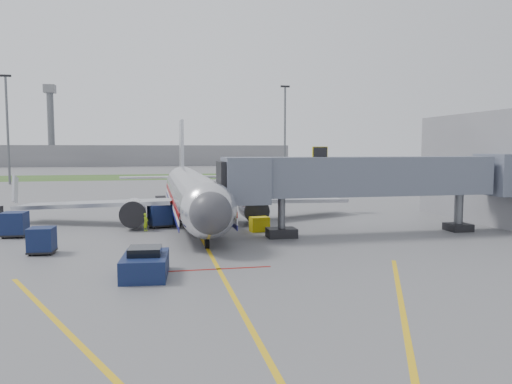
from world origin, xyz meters
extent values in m
plane|color=#565659|center=(0.00, 0.00, 0.00)|extent=(400.00, 400.00, 0.00)
cube|color=#2D4C1E|center=(0.00, 90.00, 0.01)|extent=(300.00, 25.00, 0.01)
cube|color=gold|center=(0.00, -2.00, 0.00)|extent=(0.25, 50.00, 0.01)
cube|color=maroon|center=(0.00, -4.00, 0.00)|extent=(6.00, 0.25, 0.01)
cube|color=gold|center=(-6.00, -14.00, 0.00)|extent=(9.52, 20.04, 0.01)
cube|color=gold|center=(6.00, -14.00, 0.00)|extent=(9.52, 20.04, 0.01)
cylinder|color=silver|center=(0.00, 15.00, 2.70)|extent=(3.80, 28.00, 3.80)
sphere|color=silver|center=(0.00, 1.00, 2.70)|extent=(3.80, 3.80, 3.80)
sphere|color=#38383D|center=(0.00, -0.30, 2.70)|extent=(2.74, 2.74, 2.74)
cube|color=black|center=(0.00, 0.60, 3.25)|extent=(2.20, 1.20, 0.55)
cone|color=silver|center=(0.00, 31.50, 2.70)|extent=(3.80, 5.00, 3.80)
cube|color=#B7BAC1|center=(0.00, 31.00, 6.70)|extent=(0.35, 4.20, 7.00)
cube|color=#B7BAC1|center=(-8.50, 15.00, 1.80)|extent=(15.10, 8.59, 1.13)
cube|color=#B7BAC1|center=(8.50, 15.00, 1.80)|extent=(15.10, 8.59, 1.13)
cylinder|color=silver|center=(-5.20, 12.00, 1.35)|extent=(2.10, 3.60, 2.10)
cylinder|color=silver|center=(5.20, 12.00, 1.35)|extent=(2.10, 3.60, 2.10)
cube|color=maroon|center=(1.92, 15.00, 2.35)|extent=(0.05, 28.00, 0.45)
cube|color=navy|center=(1.92, 15.00, 1.45)|extent=(0.05, 28.00, 0.35)
cylinder|color=black|center=(0.00, 2.00, 0.30)|extent=(0.28, 0.70, 0.70)
cylinder|color=black|center=(-2.60, 15.50, 0.45)|extent=(0.50, 1.00, 1.00)
cylinder|color=black|center=(2.60, 15.50, 0.45)|extent=(0.50, 1.00, 1.00)
cube|color=slate|center=(13.00, 5.00, 4.60)|extent=(20.00, 3.00, 3.00)
cube|color=slate|center=(3.20, 5.00, 4.40)|extent=(3.20, 3.60, 3.40)
cube|color=black|center=(2.00, 5.00, 4.40)|extent=(1.60, 3.00, 2.80)
cube|color=#CEB90C|center=(9.00, 5.00, 6.40)|extent=(1.20, 0.15, 1.00)
cylinder|color=#595B60|center=(6.00, 5.00, 1.55)|extent=(0.56, 0.56, 3.10)
cube|color=black|center=(6.00, 5.00, 0.35)|extent=(2.20, 1.60, 0.70)
cylinder|color=#595B60|center=(21.00, 5.00, 1.55)|extent=(0.70, 0.70, 3.10)
cube|color=black|center=(21.00, 5.00, 0.30)|extent=(1.80, 1.80, 0.60)
cube|color=slate|center=(25.00, 5.00, 4.60)|extent=(3.00, 4.00, 3.40)
cylinder|color=#595B60|center=(-30.00, 70.00, 10.00)|extent=(0.44, 0.44, 20.00)
cube|color=black|center=(-30.00, 70.00, 20.20)|extent=(2.00, 0.40, 0.40)
cylinder|color=#595B60|center=(25.00, 75.00, 10.00)|extent=(0.44, 0.44, 20.00)
cube|color=black|center=(25.00, 75.00, 20.20)|extent=(2.00, 0.40, 0.40)
cube|color=slate|center=(-10.00, 170.00, 4.00)|extent=(120.00, 14.00, 8.00)
cylinder|color=#595B60|center=(-40.00, 165.00, 14.00)|extent=(2.40, 2.40, 28.00)
cube|color=slate|center=(-40.00, 165.00, 28.50)|extent=(4.00, 4.00, 3.00)
cube|color=#0D203B|center=(-4.00, -4.80, 0.58)|extent=(2.62, 3.96, 1.16)
cube|color=black|center=(-4.00, -4.80, 1.31)|extent=(1.81, 1.81, 0.53)
cylinder|color=black|center=(-5.06, -6.09, 0.42)|extent=(0.30, 0.86, 0.84)
cylinder|color=black|center=(-3.17, -6.24, 0.42)|extent=(0.30, 0.86, 0.84)
cylinder|color=black|center=(-4.83, -3.36, 0.42)|extent=(0.30, 0.86, 0.84)
cylinder|color=black|center=(-2.94, -3.52, 0.42)|extent=(0.30, 0.86, 0.84)
cylinder|color=black|center=(-16.03, 14.04, 0.28)|extent=(0.33, 0.59, 0.55)
cube|color=#0D203B|center=(-3.00, 11.92, 1.08)|extent=(2.16, 2.16, 1.76)
cube|color=black|center=(-3.00, 11.92, 0.20)|extent=(2.23, 2.23, 0.14)
cylinder|color=black|center=(-3.47, 11.09, 0.16)|extent=(0.33, 0.37, 0.32)
cylinder|color=black|center=(-2.16, 11.45, 0.16)|extent=(0.33, 0.37, 0.32)
cylinder|color=black|center=(-3.84, 12.40, 0.16)|extent=(0.33, 0.37, 0.32)
cylinder|color=black|center=(-2.53, 12.76, 0.16)|extent=(0.33, 0.37, 0.32)
cube|color=#0D203B|center=(-13.93, 9.29, 1.05)|extent=(1.82, 1.82, 1.72)
cube|color=black|center=(-13.93, 9.29, 0.20)|extent=(1.88, 1.88, 0.13)
cylinder|color=black|center=(-14.64, 8.66, 0.16)|extent=(0.26, 0.33, 0.31)
cylinder|color=black|center=(-13.31, 8.58, 0.16)|extent=(0.26, 0.33, 0.31)
cylinder|color=black|center=(-14.56, 9.99, 0.16)|extent=(0.26, 0.33, 0.31)
cylinder|color=black|center=(-13.23, 9.91, 0.16)|extent=(0.26, 0.33, 0.31)
cube|color=#0D203B|center=(-10.58, 2.34, 0.94)|extent=(1.63, 1.63, 1.54)
cube|color=black|center=(-10.58, 2.34, 0.18)|extent=(1.68, 1.68, 0.12)
cylinder|color=black|center=(-11.21, 1.78, 0.14)|extent=(0.23, 0.29, 0.28)
cylinder|color=black|center=(-10.02, 1.71, 0.14)|extent=(0.23, 0.29, 0.28)
cylinder|color=black|center=(-11.13, 2.97, 0.14)|extent=(0.23, 0.29, 0.28)
cylinder|color=black|center=(-9.95, 2.90, 0.14)|extent=(0.23, 0.29, 0.28)
cube|color=#0D203B|center=(-2.50, 14.42, 0.48)|extent=(2.01, 4.02, 0.96)
cube|color=black|center=(-2.57, 14.94, 1.50)|extent=(1.55, 4.40, 1.51)
cylinder|color=black|center=(-2.84, 12.97, 0.30)|extent=(0.32, 0.63, 0.60)
cylinder|color=black|center=(-1.78, 13.11, 0.30)|extent=(0.32, 0.63, 0.60)
cylinder|color=black|center=(-3.22, 15.72, 0.30)|extent=(0.32, 0.63, 0.60)
cylinder|color=black|center=(-2.16, 15.87, 0.30)|extent=(0.32, 0.63, 0.60)
cube|color=#CEB90C|center=(4.91, 7.95, 0.60)|extent=(1.61, 1.18, 1.20)
cylinder|color=black|center=(4.42, 7.88, 0.15)|extent=(0.24, 0.32, 0.30)
cylinder|color=black|center=(5.41, 8.01, 0.15)|extent=(0.24, 0.32, 0.30)
imported|color=#9DD218|center=(-4.16, 10.12, 0.75)|extent=(0.56, 0.65, 1.49)
camera|label=1|loc=(-3.52, -31.35, 6.75)|focal=35.00mm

